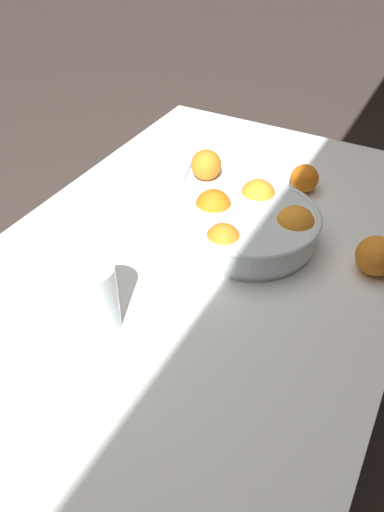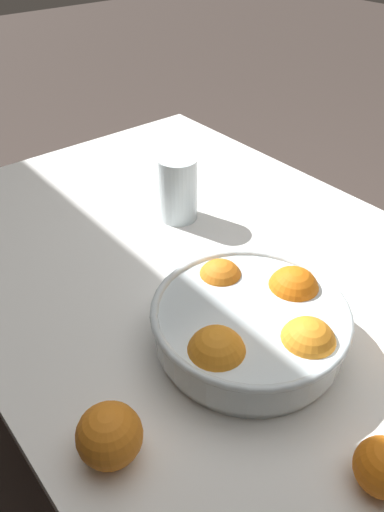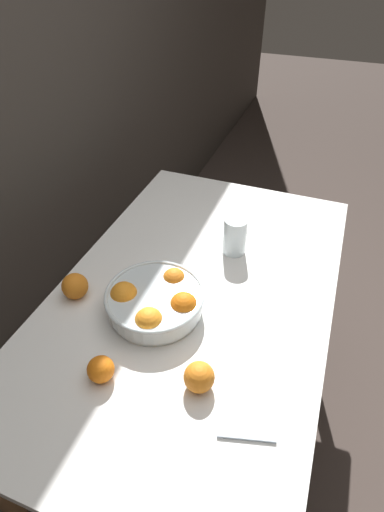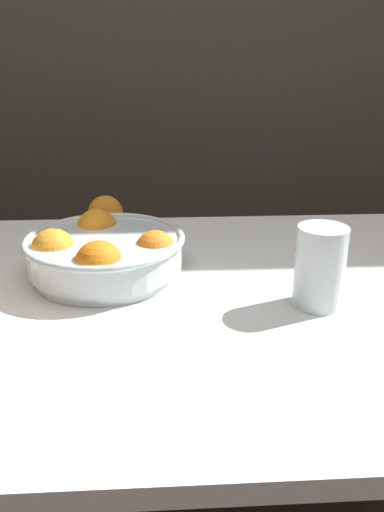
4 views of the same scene
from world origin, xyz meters
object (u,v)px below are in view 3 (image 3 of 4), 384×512
fruit_bowl (155,301)px  orange_loose_aside (75,286)px  orange_loose_front (199,377)px  juice_glass (235,237)px  orange_loose_near_bowl (101,369)px

fruit_bowl → orange_loose_aside: size_ratio=3.60×
fruit_bowl → orange_loose_front: fruit_bowl is taller
juice_glass → orange_loose_aside: juice_glass is taller
orange_loose_front → orange_loose_aside: size_ratio=0.96×
juice_glass → orange_loose_aside: (-0.37, 0.39, -0.02)m
juice_glass → orange_loose_aside: size_ratio=1.66×
juice_glass → fruit_bowl: bearing=158.8°
juice_glass → orange_loose_near_bowl: 0.62m
fruit_bowl → orange_loose_aside: bearing=95.3°
fruit_bowl → orange_loose_near_bowl: bearing=171.7°
orange_loose_near_bowl → orange_loose_aside: 0.31m
orange_loose_front → orange_loose_aside: orange_loose_aside is taller
fruit_bowl → orange_loose_front: size_ratio=3.75×
orange_loose_aside → orange_loose_front: bearing=-109.6°
fruit_bowl → juice_glass: bearing=-21.2°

